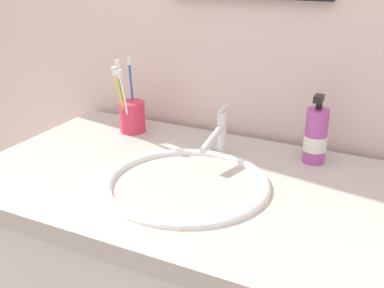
{
  "coord_description": "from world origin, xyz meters",
  "views": [
    {
      "loc": [
        0.44,
        -0.89,
        1.37
      ],
      "look_at": [
        -0.0,
        -0.01,
        0.96
      ],
      "focal_mm": 43.94,
      "sensor_mm": 36.0,
      "label": 1
    }
  ],
  "objects_px": {
    "toothbrush_cup": "(132,117)",
    "toothbrush_yellow": "(120,96)",
    "toothbrush_blue": "(131,88)",
    "soap_dispenser": "(316,136)",
    "toothbrush_green": "(121,91)",
    "faucet": "(218,134)",
    "toothbrush_white": "(124,98)"
  },
  "relations": [
    {
      "from": "toothbrush_cup",
      "to": "toothbrush_yellow",
      "type": "bearing_deg",
      "value": -101.66
    },
    {
      "from": "toothbrush_white",
      "to": "soap_dispenser",
      "type": "bearing_deg",
      "value": 6.68
    },
    {
      "from": "toothbrush_yellow",
      "to": "toothbrush_blue",
      "type": "distance_m",
      "value": 0.07
    },
    {
      "from": "toothbrush_yellow",
      "to": "toothbrush_white",
      "type": "distance_m",
      "value": 0.01
    },
    {
      "from": "toothbrush_green",
      "to": "toothbrush_blue",
      "type": "bearing_deg",
      "value": 71.94
    },
    {
      "from": "toothbrush_yellow",
      "to": "toothbrush_white",
      "type": "height_order",
      "value": "toothbrush_yellow"
    },
    {
      "from": "faucet",
      "to": "toothbrush_green",
      "type": "distance_m",
      "value": 0.34
    },
    {
      "from": "toothbrush_yellow",
      "to": "toothbrush_white",
      "type": "relative_size",
      "value": 1.04
    },
    {
      "from": "faucet",
      "to": "soap_dispenser",
      "type": "height_order",
      "value": "soap_dispenser"
    },
    {
      "from": "toothbrush_blue",
      "to": "soap_dispenser",
      "type": "bearing_deg",
      "value": -1.19
    },
    {
      "from": "faucet",
      "to": "toothbrush_cup",
      "type": "distance_m",
      "value": 0.3
    },
    {
      "from": "toothbrush_cup",
      "to": "soap_dispenser",
      "type": "height_order",
      "value": "soap_dispenser"
    },
    {
      "from": "toothbrush_white",
      "to": "soap_dispenser",
      "type": "relative_size",
      "value": 1.08
    },
    {
      "from": "toothbrush_cup",
      "to": "toothbrush_green",
      "type": "bearing_deg",
      "value": -170.56
    },
    {
      "from": "toothbrush_green",
      "to": "toothbrush_blue",
      "type": "xyz_separation_m",
      "value": [
        0.01,
        0.04,
        0.0
      ]
    },
    {
      "from": "faucet",
      "to": "toothbrush_green",
      "type": "xyz_separation_m",
      "value": [
        -0.33,
        0.05,
        0.06
      ]
    },
    {
      "from": "toothbrush_blue",
      "to": "faucet",
      "type": "bearing_deg",
      "value": -15.49
    },
    {
      "from": "toothbrush_yellow",
      "to": "toothbrush_blue",
      "type": "relative_size",
      "value": 0.96
    },
    {
      "from": "toothbrush_yellow",
      "to": "toothbrush_white",
      "type": "bearing_deg",
      "value": -0.67
    },
    {
      "from": "toothbrush_blue",
      "to": "soap_dispenser",
      "type": "xyz_separation_m",
      "value": [
        0.55,
        -0.01,
        -0.05
      ]
    },
    {
      "from": "faucet",
      "to": "toothbrush_white",
      "type": "relative_size",
      "value": 0.81
    },
    {
      "from": "toothbrush_cup",
      "to": "soap_dispenser",
      "type": "distance_m",
      "value": 0.53
    },
    {
      "from": "toothbrush_cup",
      "to": "toothbrush_green",
      "type": "height_order",
      "value": "toothbrush_green"
    },
    {
      "from": "toothbrush_cup",
      "to": "toothbrush_white",
      "type": "bearing_deg",
      "value": -83.71
    },
    {
      "from": "toothbrush_yellow",
      "to": "soap_dispenser",
      "type": "xyz_separation_m",
      "value": [
        0.54,
        0.06,
        -0.05
      ]
    },
    {
      "from": "toothbrush_cup",
      "to": "toothbrush_blue",
      "type": "relative_size",
      "value": 0.44
    },
    {
      "from": "faucet",
      "to": "toothbrush_yellow",
      "type": "height_order",
      "value": "toothbrush_yellow"
    },
    {
      "from": "toothbrush_green",
      "to": "soap_dispenser",
      "type": "xyz_separation_m",
      "value": [
        0.56,
        0.02,
        -0.05
      ]
    },
    {
      "from": "faucet",
      "to": "toothbrush_white",
      "type": "distance_m",
      "value": 0.3
    },
    {
      "from": "toothbrush_green",
      "to": "toothbrush_cup",
      "type": "bearing_deg",
      "value": 9.44
    },
    {
      "from": "faucet",
      "to": "toothbrush_cup",
      "type": "xyz_separation_m",
      "value": [
        -0.3,
        0.06,
        -0.02
      ]
    },
    {
      "from": "toothbrush_white",
      "to": "soap_dispenser",
      "type": "distance_m",
      "value": 0.53
    }
  ]
}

